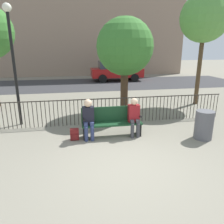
{
  "coord_description": "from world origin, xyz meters",
  "views": [
    {
      "loc": [
        -1.12,
        -4.49,
        2.7
      ],
      "look_at": [
        0.0,
        1.78,
        0.8
      ],
      "focal_mm": 35.0,
      "sensor_mm": 36.0,
      "label": 1
    }
  ],
  "objects": [
    {
      "name": "fence_railing",
      "position": [
        -0.02,
        3.03,
        0.56
      ],
      "size": [
        9.01,
        0.03,
        0.95
      ],
      "color": "#2D2823",
      "rests_on": "ground"
    },
    {
      "name": "tree_1",
      "position": [
        0.97,
        4.29,
        2.69
      ],
      "size": [
        2.28,
        2.28,
        3.86
      ],
      "color": "#422D1E",
      "rests_on": "ground"
    },
    {
      "name": "backpack",
      "position": [
        -1.16,
        1.73,
        0.17
      ],
      "size": [
        0.26,
        0.21,
        0.34
      ],
      "color": "maroon",
      "rests_on": "ground"
    },
    {
      "name": "building_facade",
      "position": [
        0.0,
        20.0,
        6.71
      ],
      "size": [
        20.0,
        6.0,
        13.42
      ],
      "color": "gray",
      "rests_on": "ground"
    },
    {
      "name": "trash_bin",
      "position": [
        2.72,
        1.14,
        0.44
      ],
      "size": [
        0.54,
        0.54,
        0.88
      ],
      "color": "#56565B",
      "rests_on": "ground"
    },
    {
      "name": "seated_person_1",
      "position": [
        0.69,
        1.74,
        0.68
      ],
      "size": [
        0.34,
        0.39,
        1.21
      ],
      "color": "#3D3D42",
      "rests_on": "ground"
    },
    {
      "name": "tree_2",
      "position": [
        4.8,
        5.13,
        3.94
      ],
      "size": [
        2.19,
        2.19,
        5.07
      ],
      "color": "#4C3823",
      "rests_on": "ground"
    },
    {
      "name": "park_bench",
      "position": [
        0.0,
        1.86,
        0.5
      ],
      "size": [
        1.86,
        0.45,
        0.92
      ],
      "color": "#14381E",
      "rests_on": "ground"
    },
    {
      "name": "seated_person_0",
      "position": [
        -0.73,
        1.74,
        0.7
      ],
      "size": [
        0.34,
        0.39,
        1.24
      ],
      "color": "navy",
      "rests_on": "ground"
    },
    {
      "name": "street_surface",
      "position": [
        0.0,
        12.0,
        0.0
      ],
      "size": [
        24.0,
        6.0,
        0.01
      ],
      "color": "#333335",
      "rests_on": "ground"
    },
    {
      "name": "parked_car_0",
      "position": [
        2.39,
        13.39,
        0.84
      ],
      "size": [
        4.2,
        1.94,
        1.62
      ],
      "color": "maroon",
      "rests_on": "ground"
    },
    {
      "name": "lamp_post",
      "position": [
        -3.06,
        3.47,
        2.63
      ],
      "size": [
        0.28,
        0.28,
        4.03
      ],
      "color": "black",
      "rests_on": "ground"
    },
    {
      "name": "ground_plane",
      "position": [
        0.0,
        0.0,
        0.0
      ],
      "size": [
        80.0,
        80.0,
        0.0
      ],
      "primitive_type": "plane",
      "color": "gray"
    }
  ]
}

